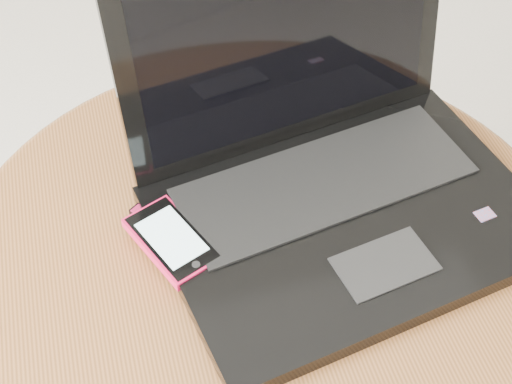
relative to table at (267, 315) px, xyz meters
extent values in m
plane|color=beige|center=(0.09, 0.11, -0.42)|extent=(4.00, 4.00, 0.00)
cylinder|color=#603011|center=(0.00, 0.00, -0.15)|extent=(0.11, 0.11, 0.47)
cylinder|color=brown|center=(0.00, 0.00, 0.10)|extent=(0.64, 0.64, 0.03)
torus|color=brown|center=(0.00, 0.00, 0.10)|extent=(0.67, 0.67, 0.03)
cube|color=black|center=(0.09, 0.01, 0.12)|extent=(0.42, 0.33, 0.02)
cube|color=black|center=(0.08, 0.07, 0.14)|extent=(0.34, 0.17, 0.00)
cube|color=black|center=(0.10, -0.06, 0.13)|extent=(0.10, 0.07, 0.00)
cube|color=red|center=(0.23, -0.02, 0.13)|extent=(0.02, 0.02, 0.00)
cube|color=black|center=(0.07, 0.16, 0.25)|extent=(0.38, 0.11, 0.23)
cube|color=black|center=(0.07, 0.16, 0.25)|extent=(0.33, 0.09, 0.20)
cube|color=black|center=(-0.07, 0.06, 0.12)|extent=(0.12, 0.14, 0.01)
cube|color=#A91642|center=(-0.10, 0.10, 0.13)|extent=(0.06, 0.04, 0.00)
cube|color=#D51446|center=(-0.09, 0.03, 0.13)|extent=(0.09, 0.12, 0.01)
cube|color=black|center=(-0.09, 0.03, 0.14)|extent=(0.08, 0.11, 0.00)
cube|color=silver|center=(-0.09, 0.03, 0.14)|extent=(0.07, 0.08, 0.00)
cylinder|color=black|center=(-0.08, -0.01, 0.14)|extent=(0.01, 0.01, 0.00)
camera|label=1|loc=(-0.13, -0.44, 0.72)|focal=51.97mm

